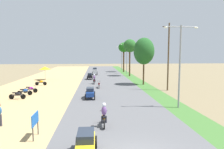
# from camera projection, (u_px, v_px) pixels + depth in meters

# --- Properties ---
(parked_motorbike_second) EXTENTS (1.80, 0.54, 0.94)m
(parked_motorbike_second) POSITION_uv_depth(u_px,v_px,m) (17.00, 95.00, 22.13)
(parked_motorbike_second) COLOR black
(parked_motorbike_second) RESTS_ON dirt_shoulder
(parked_motorbike_third) EXTENTS (1.80, 0.54, 0.94)m
(parked_motorbike_third) POSITION_uv_depth(u_px,v_px,m) (25.00, 91.00, 24.17)
(parked_motorbike_third) COLOR black
(parked_motorbike_third) RESTS_ON dirt_shoulder
(parked_motorbike_fourth) EXTENTS (1.80, 0.54, 0.94)m
(parked_motorbike_fourth) POSITION_uv_depth(u_px,v_px,m) (30.00, 89.00, 25.72)
(parked_motorbike_fourth) COLOR black
(parked_motorbike_fourth) RESTS_ON dirt_shoulder
(parked_motorbike_fifth) EXTENTS (1.80, 0.54, 0.94)m
(parked_motorbike_fifth) POSITION_uv_depth(u_px,v_px,m) (41.00, 82.00, 31.74)
(parked_motorbike_fifth) COLOR black
(parked_motorbike_fifth) RESTS_ON dirt_shoulder
(street_signboard) EXTENTS (0.06, 1.30, 1.50)m
(street_signboard) POSITION_uv_depth(u_px,v_px,m) (35.00, 121.00, 11.92)
(street_signboard) COLOR #262628
(street_signboard) RESTS_ON dirt_shoulder
(vendor_umbrella) EXTENTS (2.20, 2.20, 2.52)m
(vendor_umbrella) POSITION_uv_depth(u_px,v_px,m) (45.00, 68.00, 38.24)
(vendor_umbrella) COLOR #99999E
(vendor_umbrella) RESTS_ON dirt_shoulder
(pedestrian_on_shoulder) EXTENTS (0.43, 0.40, 1.62)m
(pedestrian_on_shoulder) POSITION_uv_depth(u_px,v_px,m) (0.00, 113.00, 13.90)
(pedestrian_on_shoulder) COLOR #33333D
(pedestrian_on_shoulder) RESTS_ON dirt_shoulder
(median_tree_nearest) EXTENTS (3.29, 3.29, 7.50)m
(median_tree_nearest) POSITION_uv_depth(u_px,v_px,m) (144.00, 51.00, 31.99)
(median_tree_nearest) COLOR #4C351E
(median_tree_nearest) RESTS_ON median_strip
(median_tree_second) EXTENTS (2.86, 2.86, 8.12)m
(median_tree_second) POSITION_uv_depth(u_px,v_px,m) (130.00, 46.00, 44.23)
(median_tree_second) COLOR #4C351E
(median_tree_second) RESTS_ON median_strip
(median_tree_third) EXTENTS (2.85, 2.85, 7.93)m
(median_tree_third) POSITION_uv_depth(u_px,v_px,m) (124.00, 48.00, 54.02)
(median_tree_third) COLOR #4C351E
(median_tree_third) RESTS_ON median_strip
(streetlamp_near) EXTENTS (3.16, 0.20, 7.54)m
(streetlamp_near) POSITION_uv_depth(u_px,v_px,m) (180.00, 61.00, 18.30)
(streetlamp_near) COLOR gray
(streetlamp_near) RESTS_ON median_strip
(streetlamp_mid) EXTENTS (3.16, 0.20, 7.46)m
(streetlamp_mid) POSITION_uv_depth(u_px,v_px,m) (127.00, 56.00, 49.61)
(streetlamp_mid) COLOR gray
(streetlamp_mid) RESTS_ON median_strip
(streetlamp_far) EXTENTS (3.16, 0.20, 7.17)m
(streetlamp_far) POSITION_uv_depth(u_px,v_px,m) (122.00, 56.00, 59.47)
(streetlamp_far) COLOR gray
(streetlamp_far) RESTS_ON median_strip
(utility_pole_near) EXTENTS (1.80, 0.20, 9.13)m
(utility_pole_near) POSITION_uv_depth(u_px,v_px,m) (168.00, 56.00, 27.27)
(utility_pole_near) COLOR brown
(utility_pole_near) RESTS_ON ground
(car_sedan_yellow) EXTENTS (1.10, 2.26, 1.19)m
(car_sedan_yellow) POSITION_uv_depth(u_px,v_px,m) (86.00, 143.00, 9.83)
(car_sedan_yellow) COLOR gold
(car_sedan_yellow) RESTS_ON road_strip
(car_sedan_blue) EXTENTS (1.10, 2.26, 1.19)m
(car_sedan_blue) POSITION_uv_depth(u_px,v_px,m) (90.00, 92.00, 22.48)
(car_sedan_blue) COLOR navy
(car_sedan_blue) RESTS_ON road_strip
(car_hatchback_black) EXTENTS (1.04, 2.00, 1.23)m
(car_hatchback_black) POSITION_uv_depth(u_px,v_px,m) (90.00, 76.00, 39.00)
(car_hatchback_black) COLOR black
(car_hatchback_black) RESTS_ON road_strip
(car_van_silver) EXTENTS (1.19, 2.41, 1.67)m
(car_van_silver) POSITION_uv_depth(u_px,v_px,m) (95.00, 71.00, 47.27)
(car_van_silver) COLOR #B7BCC1
(car_van_silver) RESTS_ON road_strip
(motorbike_foreground_rider) EXTENTS (0.54, 1.80, 1.66)m
(motorbike_foreground_rider) POSITION_uv_depth(u_px,v_px,m) (104.00, 115.00, 13.84)
(motorbike_foreground_rider) COLOR black
(motorbike_foreground_rider) RESTS_ON road_strip
(motorbike_ahead_second) EXTENTS (0.54, 1.80, 0.94)m
(motorbike_ahead_second) POSITION_uv_depth(u_px,v_px,m) (99.00, 84.00, 29.35)
(motorbike_ahead_second) COLOR black
(motorbike_ahead_second) RESTS_ON road_strip
(motorbike_ahead_third) EXTENTS (0.54, 1.80, 1.66)m
(motorbike_ahead_third) POSITION_uv_depth(u_px,v_px,m) (94.00, 79.00, 33.16)
(motorbike_ahead_third) COLOR black
(motorbike_ahead_third) RESTS_ON road_strip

